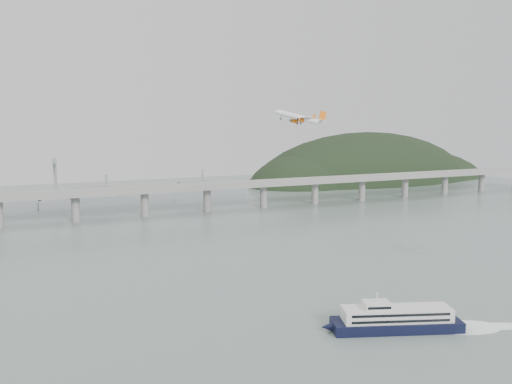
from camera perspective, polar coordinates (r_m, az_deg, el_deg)
name	(u,v)px	position (r m, az deg, el deg)	size (l,w,h in m)	color
ground	(307,291)	(218.83, 5.87, -11.24)	(900.00, 900.00, 0.00)	slate
bridge	(181,192)	(396.60, -8.54, 0.04)	(800.00, 22.00, 23.90)	gray
headland	(375,195)	(647.98, 13.48, -0.32)	(365.00, 155.00, 156.00)	black
ferry	(396,319)	(185.86, 15.74, -13.83)	(71.68, 31.11, 14.00)	black
airliner	(300,118)	(283.99, 5.05, 8.45)	(33.04, 29.86, 9.72)	white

